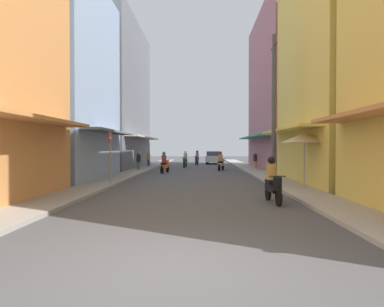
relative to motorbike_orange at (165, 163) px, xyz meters
name	(u,v)px	position (x,y,z in m)	size (l,w,h in m)	color
ground_plane	(195,174)	(2.30, -1.22, -0.70)	(100.00, 100.00, 0.00)	#4C4C4F
sidewalk_left	(131,173)	(-2.28, -1.22, -0.64)	(1.61, 53.45, 0.12)	#9E9991
sidewalk_right	(261,174)	(6.89, -1.22, -0.64)	(1.61, 53.45, 0.12)	#ADA89E
building_left_mid	(51,82)	(-6.08, -5.33, 5.02)	(7.05, 8.59, 11.46)	#8CA5CC
building_left_far	(107,96)	(-6.08, 6.25, 5.95)	(7.05, 13.30, 13.32)	slate
building_right_mid	(355,61)	(10.69, -7.18, 5.64)	(7.05, 9.16, 12.69)	#EFD159
building_right_far	(294,91)	(10.69, 4.55, 6.07)	(7.05, 13.16, 13.55)	#B7727F
motorbike_orange	(165,163)	(0.00, 0.00, 0.00)	(0.64, 1.78, 1.58)	black
motorbike_black	(273,182)	(5.16, -13.55, 0.00)	(0.55, 1.81, 1.58)	black
motorbike_blue	(197,159)	(2.22, 11.27, 0.00)	(0.55, 1.80, 1.58)	black
motorbike_silver	(221,162)	(4.31, 2.64, 0.00)	(0.72, 1.75, 1.58)	black
motorbike_green	(185,160)	(1.18, 6.79, 0.00)	(0.55, 1.81, 1.58)	black
parked_car	(214,157)	(4.16, 14.20, 0.04)	(2.06, 4.22, 1.45)	silver
pedestrian_far	(255,160)	(7.35, 4.31, 0.06)	(0.34, 0.34, 1.55)	#BF8C3F
pedestrian_foreground	(149,159)	(-2.32, 7.07, 0.07)	(0.34, 0.34, 1.56)	#334C8C
pedestrian_crossing	(139,159)	(-2.36, 2.23, 0.22)	(0.44, 0.44, 1.63)	#598C59
vendor_umbrella	(305,138)	(7.29, -9.97, 1.61)	(2.06, 2.06, 2.55)	#99999E
utility_pole	(274,108)	(6.34, -8.01, 3.13)	(0.20, 1.20, 7.51)	#4C4C4F
street_sign_no_entry	(110,151)	(-1.63, -8.95, 1.01)	(0.07, 0.60, 2.65)	gray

